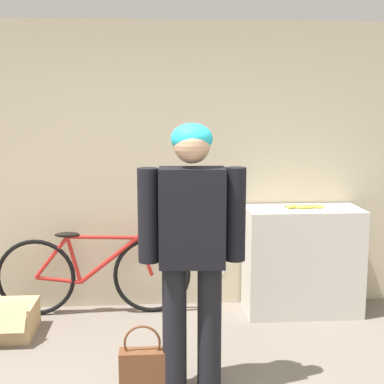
# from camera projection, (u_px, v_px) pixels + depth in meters

# --- Properties ---
(wall_back) EXTENTS (8.00, 0.07, 2.60)m
(wall_back) POSITION_uv_depth(u_px,v_px,m) (161.00, 167.00, 4.87)
(wall_back) COLOR beige
(wall_back) RESTS_ON ground_plane
(side_shelf) EXTENTS (1.02, 0.48, 0.96)m
(side_shelf) POSITION_uv_depth(u_px,v_px,m) (302.00, 261.00, 4.80)
(side_shelf) COLOR beige
(side_shelf) RESTS_ON ground_plane
(person) EXTENTS (0.68, 0.26, 1.75)m
(person) POSITION_uv_depth(u_px,v_px,m) (192.00, 237.00, 3.39)
(person) COLOR black
(person) RESTS_ON ground_plane
(bicycle) EXTENTS (1.72, 0.46, 0.77)m
(bicycle) POSITION_uv_depth(u_px,v_px,m) (94.00, 273.00, 4.76)
(bicycle) COLOR black
(bicycle) RESTS_ON ground_plane
(banana) EXTENTS (0.37, 0.10, 0.04)m
(banana) POSITION_uv_depth(u_px,v_px,m) (304.00, 207.00, 4.71)
(banana) COLOR #EAD64C
(banana) RESTS_ON side_shelf
(handbag) EXTENTS (0.30, 0.12, 0.44)m
(handbag) POSITION_uv_depth(u_px,v_px,m) (143.00, 367.00, 3.52)
(handbag) COLOR brown
(handbag) RESTS_ON ground_plane
(cardboard_box) EXTENTS (0.44, 0.54, 0.34)m
(cardboard_box) POSITION_uv_depth(u_px,v_px,m) (7.00, 320.00, 4.36)
(cardboard_box) COLOR tan
(cardboard_box) RESTS_ON ground_plane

